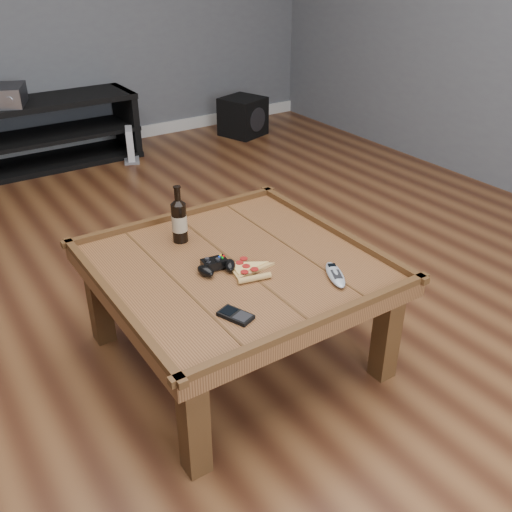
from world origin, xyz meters
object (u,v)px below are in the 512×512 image
beer_bottle (179,219)px  game_console (130,146)px  game_controller (216,266)px  subwoofer (243,116)px  coffee_table (236,276)px  remote_control (335,275)px  media_console (42,134)px  pizza_slice (247,270)px  smartphone (236,315)px

beer_bottle → game_console: size_ratio=0.93×
game_controller → subwoofer: game_controller is taller
beer_bottle → game_controller: 0.30m
coffee_table → beer_bottle: size_ratio=4.31×
coffee_table → remote_control: remote_control is taller
game_controller → game_console: size_ratio=0.63×
media_console → coffee_table: bearing=-90.0°
subwoofer → media_console: bearing=155.5°
beer_bottle → remote_control: size_ratio=1.27×
coffee_table → beer_bottle: bearing=108.2°
media_console → game_controller: (-0.09, -2.76, 0.23)m
coffee_table → beer_bottle: 0.33m
subwoofer → game_console: subwoofer is taller
beer_bottle → pizza_slice: bearing=-75.4°
pizza_slice → remote_control: remote_control is taller
game_controller → smartphone: bearing=-100.1°
coffee_table → game_controller: bearing=-171.8°
media_console → smartphone: bearing=-93.5°
beer_bottle → game_controller: (0.00, -0.29, -0.08)m
media_console → subwoofer: media_console is taller
game_console → media_console: bearing=177.2°
beer_bottle → smartphone: (-0.10, -0.58, -0.09)m
beer_bottle → coffee_table: bearing=-71.8°
beer_bottle → pizza_slice: 0.38m
media_console → beer_bottle: beer_bottle is taller
media_console → remote_control: bearing=-85.4°
coffee_table → pizza_slice: 0.11m
game_console → game_controller: bearing=-83.6°
media_console → game_controller: size_ratio=8.59×
game_controller → remote_control: (0.34, -0.28, -0.01)m
coffee_table → media_console: media_console is taller
coffee_table → media_console: bearing=90.0°
media_console → subwoofer: size_ratio=3.39×
coffee_table → remote_control: 0.39m
smartphone → subwoofer: (1.86, 2.88, -0.29)m
game_controller → game_console: (0.67, 2.50, -0.35)m
game_controller → remote_control: 0.44m
coffee_table → game_console: coffee_table is taller
media_console → smartphone: media_console is taller
smartphone → subwoofer: 3.44m
media_console → pizza_slice: size_ratio=5.59×
beer_bottle → subwoofer: 2.92m
media_console → game_console: media_console is taller
pizza_slice → game_console: pizza_slice is taller
beer_bottle → pizza_slice: size_ratio=0.95×
coffee_table → pizza_slice: (0.00, -0.08, 0.07)m
beer_bottle → game_console: bearing=73.1°
smartphone → game_console: size_ratio=0.50×
coffee_table → smartphone: size_ratio=7.98×
coffee_table → subwoofer: (1.67, 2.58, -0.23)m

